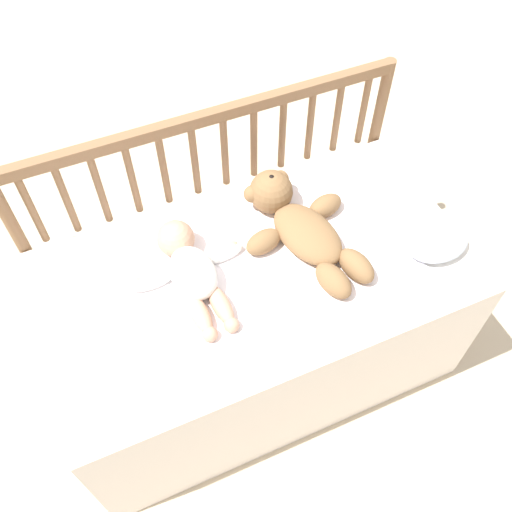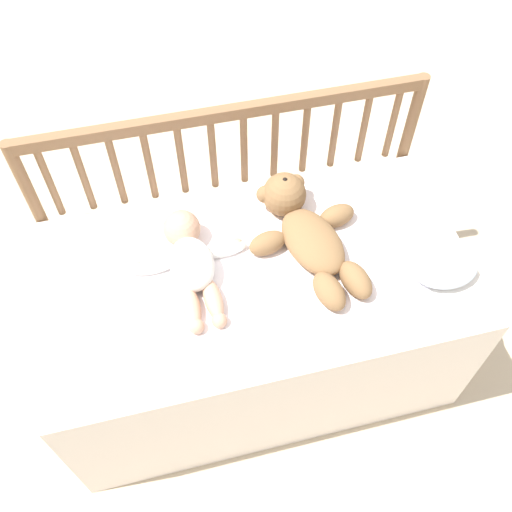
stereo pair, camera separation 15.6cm
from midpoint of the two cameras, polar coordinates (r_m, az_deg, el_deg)
ground_plane at (r=2.06m, az=-2.07°, el=-10.07°), size 12.00×12.00×0.00m
crib_mattress at (r=1.83m, az=-2.32°, el=-6.43°), size 1.21×0.66×0.53m
crib_rail at (r=1.77m, az=-7.05°, el=8.16°), size 1.21×0.04×0.82m
blanket at (r=1.62m, az=-2.79°, el=-0.62°), size 0.87×0.55×0.01m
teddy_bear at (r=1.64m, az=1.61°, el=3.07°), size 0.35×0.47×0.13m
baby at (r=1.57m, az=-9.37°, el=-1.50°), size 0.34×0.38×0.11m
small_pillow at (r=1.68m, az=15.18°, el=1.18°), size 0.19×0.14×0.06m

